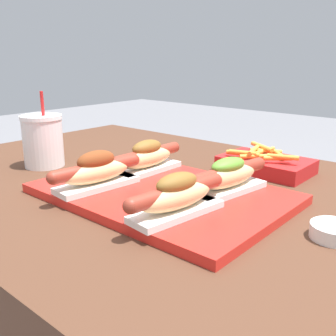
# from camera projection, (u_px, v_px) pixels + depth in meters

# --- Properties ---
(patio_table) EXTENTS (1.35, 0.87, 0.73)m
(patio_table) POSITION_uv_depth(u_px,v_px,m) (166.00, 323.00, 0.98)
(patio_table) COLOR #4C2D1E
(patio_table) RESTS_ON ground_plane
(serving_tray) EXTENTS (0.49, 0.33, 0.02)m
(serving_tray) POSITION_uv_depth(u_px,v_px,m) (162.00, 193.00, 0.79)
(serving_tray) COLOR red
(serving_tray) RESTS_ON patio_table
(hot_dog_0) EXTENTS (0.08, 0.21, 0.08)m
(hot_dog_0) POSITION_uv_depth(u_px,v_px,m) (97.00, 171.00, 0.79)
(hot_dog_0) COLOR white
(hot_dog_0) RESTS_ON serving_tray
(hot_dog_1) EXTENTS (0.08, 0.21, 0.07)m
(hot_dog_1) POSITION_uv_depth(u_px,v_px,m) (177.00, 196.00, 0.65)
(hot_dog_1) COLOR white
(hot_dog_1) RESTS_ON serving_tray
(hot_dog_2) EXTENTS (0.06, 0.22, 0.07)m
(hot_dog_2) POSITION_uv_depth(u_px,v_px,m) (147.00, 157.00, 0.90)
(hot_dog_2) COLOR white
(hot_dog_2) RESTS_ON serving_tray
(hot_dog_3) EXTENTS (0.08, 0.21, 0.07)m
(hot_dog_3) POSITION_uv_depth(u_px,v_px,m) (228.00, 176.00, 0.76)
(hot_dog_3) COLOR white
(hot_dog_3) RESTS_ON serving_tray
(sauce_bowl) EXTENTS (0.08, 0.08, 0.02)m
(sauce_bowl) POSITION_uv_depth(u_px,v_px,m) (335.00, 231.00, 0.61)
(sauce_bowl) COLOR silver
(sauce_bowl) RESTS_ON patio_table
(drink_cup) EXTENTS (0.10, 0.10, 0.19)m
(drink_cup) POSITION_uv_depth(u_px,v_px,m) (43.00, 141.00, 1.00)
(drink_cup) COLOR white
(drink_cup) RESTS_ON patio_table
(fries_basket) EXTENTS (0.21, 0.15, 0.06)m
(fries_basket) POSITION_uv_depth(u_px,v_px,m) (265.00, 164.00, 0.96)
(fries_basket) COLOR red
(fries_basket) RESTS_ON patio_table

